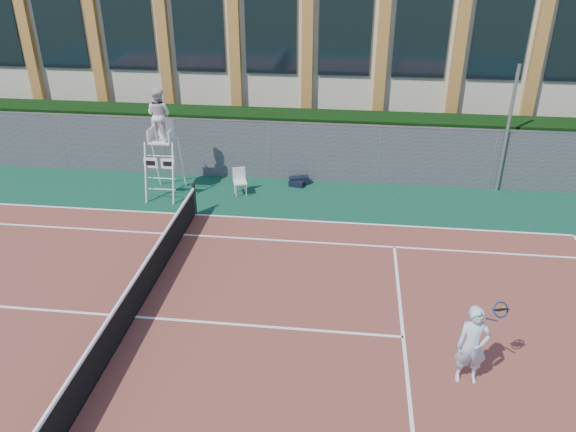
# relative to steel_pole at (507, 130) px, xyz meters

# --- Properties ---
(ground) EXTENTS (120.00, 120.00, 0.00)m
(ground) POSITION_rel_steel_pole_xyz_m (-10.25, -8.70, -2.25)
(ground) COLOR #233814
(apron) EXTENTS (36.00, 20.00, 0.01)m
(apron) POSITION_rel_steel_pole_xyz_m (-10.25, -7.70, -2.24)
(apron) COLOR #0D3C23
(apron) RESTS_ON ground
(tennis_court) EXTENTS (23.77, 10.97, 0.02)m
(tennis_court) POSITION_rel_steel_pole_xyz_m (-10.25, -8.70, -2.23)
(tennis_court) COLOR brown
(tennis_court) RESTS_ON apron
(tennis_net) EXTENTS (0.10, 11.30, 1.10)m
(tennis_net) POSITION_rel_steel_pole_xyz_m (-10.25, -8.70, -1.71)
(tennis_net) COLOR black
(tennis_net) RESTS_ON ground
(fence) EXTENTS (40.00, 0.06, 2.20)m
(fence) POSITION_rel_steel_pole_xyz_m (-10.25, 0.10, -1.15)
(fence) COLOR #595E60
(fence) RESTS_ON ground
(hedge) EXTENTS (40.00, 1.40, 2.20)m
(hedge) POSITION_rel_steel_pole_xyz_m (-10.25, 1.30, -1.15)
(hedge) COLOR black
(hedge) RESTS_ON ground
(building) EXTENTS (45.00, 10.60, 8.22)m
(building) POSITION_rel_steel_pole_xyz_m (-10.25, 9.25, 1.90)
(building) COLOR beige
(building) RESTS_ON ground
(steel_pole) EXTENTS (0.12, 0.12, 4.49)m
(steel_pole) POSITION_rel_steel_pole_xyz_m (0.00, 0.00, 0.00)
(steel_pole) COLOR #9EA0A5
(steel_pole) RESTS_ON ground
(umpire_chair) EXTENTS (1.06, 1.64, 3.81)m
(umpire_chair) POSITION_rel_steel_pole_xyz_m (-11.67, -1.65, 0.54)
(umpire_chair) COLOR white
(umpire_chair) RESTS_ON ground
(plastic_chair) EXTENTS (0.57, 0.57, 0.96)m
(plastic_chair) POSITION_rel_steel_pole_xyz_m (-9.10, -1.36, -1.67)
(plastic_chair) COLOR silver
(plastic_chair) RESTS_ON apron
(sports_bag_near) EXTENTS (0.75, 0.49, 0.30)m
(sports_bag_near) POSITION_rel_steel_pole_xyz_m (-7.10, -0.31, -2.09)
(sports_bag_near) COLOR black
(sports_bag_near) RESTS_ON apron
(sports_bag_far) EXTENTS (0.56, 0.34, 0.21)m
(sports_bag_far) POSITION_rel_steel_pole_xyz_m (-7.19, -0.52, -2.13)
(sports_bag_far) COLOR black
(sports_bag_far) RESTS_ON apron
(tennis_player) EXTENTS (1.00, 0.68, 1.80)m
(tennis_player) POSITION_rel_steel_pole_xyz_m (-2.64, -9.92, -1.32)
(tennis_player) COLOR silver
(tennis_player) RESTS_ON tennis_court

